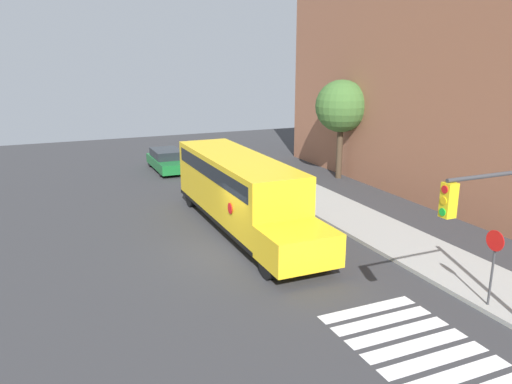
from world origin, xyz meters
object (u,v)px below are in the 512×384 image
tree_near_sidewalk (341,107)px  parked_car (167,160)px  school_bus (240,188)px  stop_sign (493,259)px

tree_near_sidewalk → parked_car: bearing=-124.5°
school_bus → stop_sign: bearing=22.3°
school_bus → stop_sign: school_bus is taller
stop_sign → parked_car: bearing=-169.4°
school_bus → stop_sign: 10.66m
parked_car → school_bus: bearing=0.7°
school_bus → parked_car: bearing=-179.3°
school_bus → parked_car: 12.60m
school_bus → tree_near_sidewalk: bearing=124.3°
school_bus → stop_sign: size_ratio=4.62×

